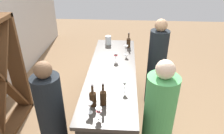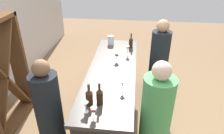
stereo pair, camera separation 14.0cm
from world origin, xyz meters
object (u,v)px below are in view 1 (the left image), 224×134
at_px(wine_bottle_leftmost_amber_brown, 93,98).
at_px(person_center_guest, 156,67).
at_px(wine_glass_near_left, 126,48).
at_px(water_pitcher, 108,40).
at_px(wine_glass_far_left, 99,111).
at_px(wine_bottle_second_left_amber_brown, 103,97).
at_px(person_right_guest, 52,118).
at_px(wine_bottle_center_amber_brown, 129,42).
at_px(wine_rack, 0,81).
at_px(person_left_guest, 158,121).
at_px(wine_glass_near_center, 125,84).
at_px(wine_glass_near_right, 116,55).
at_px(wine_glass_far_center, 90,106).

xyz_separation_m(wine_bottle_leftmost_amber_brown, person_center_guest, (1.38, -0.92, -0.32)).
xyz_separation_m(wine_glass_near_left, water_pitcher, (0.46, 0.35, -0.04)).
relative_size(wine_glass_far_left, water_pitcher, 0.77).
bearing_deg(wine_bottle_second_left_amber_brown, wine_bottle_leftmost_amber_brown, 104.48).
relative_size(wine_bottle_leftmost_amber_brown, wine_glass_near_left, 1.64).
relative_size(water_pitcher, person_right_guest, 0.11).
xyz_separation_m(wine_bottle_center_amber_brown, wine_glass_far_left, (-1.95, 0.33, -0.02)).
height_order(wine_bottle_second_left_amber_brown, wine_glass_near_left, wine_bottle_second_left_amber_brown).
xyz_separation_m(wine_rack, person_right_guest, (-0.52, -0.93, -0.19)).
bearing_deg(person_center_guest, wine_rack, 21.90).
bearing_deg(person_left_guest, wine_rack, -31.92).
bearing_deg(wine_glass_far_left, wine_bottle_leftmost_amber_brown, 24.50).
bearing_deg(wine_glass_near_left, person_right_guest, 145.61).
xyz_separation_m(wine_rack, wine_bottle_leftmost_amber_brown, (-0.57, -1.48, 0.19)).
xyz_separation_m(wine_glass_near_center, wine_glass_near_right, (0.84, 0.16, 0.01)).
distance_m(wine_glass_near_center, person_center_guest, 1.24).
bearing_deg(person_right_guest, wine_glass_far_center, -25.32).
height_order(water_pitcher, person_center_guest, person_center_guest).
bearing_deg(wine_glass_far_left, wine_bottle_center_amber_brown, -9.49).
bearing_deg(person_right_guest, wine_glass_near_left, 48.67).
bearing_deg(wine_glass_far_center, wine_glass_near_right, -9.88).
bearing_deg(wine_bottle_second_left_amber_brown, person_left_guest, -88.19).
height_order(wine_rack, person_center_guest, wine_rack).
bearing_deg(wine_bottle_center_amber_brown, wine_glass_near_left, 172.31).
relative_size(wine_bottle_second_left_amber_brown, water_pitcher, 1.71).
relative_size(wine_glass_near_left, water_pitcher, 1.04).
bearing_deg(wine_rack, wine_bottle_center_amber_brown, -58.37).
bearing_deg(wine_bottle_leftmost_amber_brown, wine_bottle_center_amber_brown, -13.52).
xyz_separation_m(wine_rack, person_center_guest, (0.81, -2.41, -0.12)).
bearing_deg(wine_glass_near_center, wine_bottle_center_amber_brown, -2.20).
relative_size(wine_rack, wine_glass_near_right, 11.76).
bearing_deg(wine_glass_near_left, wine_glass_far_center, 165.79).
bearing_deg(person_center_guest, person_right_guest, 45.29).
bearing_deg(wine_bottle_second_left_amber_brown, wine_bottle_center_amber_brown, -9.97).
height_order(wine_bottle_second_left_amber_brown, wine_glass_far_center, wine_bottle_second_left_amber_brown).
bearing_deg(person_center_guest, wine_bottle_second_left_amber_brown, 62.47).
height_order(wine_glass_near_right, person_right_guest, person_right_guest).
bearing_deg(wine_bottle_leftmost_amber_brown, person_center_guest, -33.77).
xyz_separation_m(wine_rack, wine_glass_near_left, (0.84, -1.86, 0.21)).
bearing_deg(person_left_guest, person_right_guest, -18.93).
distance_m(wine_glass_near_left, person_left_guest, 1.47).
distance_m(wine_bottle_second_left_amber_brown, wine_glass_near_left, 1.40).
distance_m(wine_glass_near_right, person_center_guest, 0.81).
bearing_deg(wine_glass_near_right, wine_glass_far_center, 170.12).
xyz_separation_m(wine_bottle_second_left_amber_brown, person_center_guest, (1.35, -0.81, -0.32)).
distance_m(wine_bottle_leftmost_amber_brown, wine_bottle_second_left_amber_brown, 0.12).
relative_size(wine_rack, wine_glass_near_left, 10.05).
height_order(wine_glass_far_left, wine_glass_far_center, wine_glass_far_center).
xyz_separation_m(wine_bottle_second_left_amber_brown, person_left_guest, (0.02, -0.68, -0.36)).
relative_size(wine_bottle_leftmost_amber_brown, person_right_guest, 0.19).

